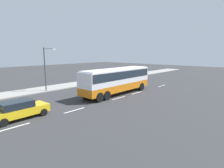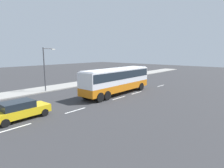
{
  "view_description": "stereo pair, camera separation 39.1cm",
  "coord_description": "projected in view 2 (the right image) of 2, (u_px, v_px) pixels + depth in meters",
  "views": [
    {
      "loc": [
        -19.41,
        -16.37,
        5.54
      ],
      "look_at": [
        -1.29,
        -0.22,
        1.44
      ],
      "focal_mm": 30.2,
      "sensor_mm": 36.0,
      "label": 1
    },
    {
      "loc": [
        -19.67,
        -16.08,
        5.54
      ],
      "look_at": [
        -1.29,
        -0.22,
        1.44
      ],
      "focal_mm": 30.2,
      "sensor_mm": 36.0,
      "label": 2
    }
  ],
  "objects": [
    {
      "name": "ground_plane",
      "position": [
        117.0,
        93.0,
        25.97
      ],
      "size": [
        120.0,
        120.0,
        0.0
      ],
      "primitive_type": "plane",
      "color": "#333335"
    },
    {
      "name": "lane_centreline",
      "position": [
        115.0,
        99.0,
        22.56
      ],
      "size": [
        25.98,
        0.16,
        0.01
      ],
      "color": "white",
      "rests_on": "ground_plane"
    },
    {
      "name": "pedestrian_near_curb",
      "position": [
        87.0,
        77.0,
        34.49
      ],
      "size": [
        0.32,
        0.32,
        1.67
      ],
      "rotation": [
        0.0,
        0.0,
        5.04
      ],
      "color": "#38334C",
      "rests_on": "sidewalk_curb"
    },
    {
      "name": "car_yellow_taxi",
      "position": [
        20.0,
        110.0,
        15.68
      ],
      "size": [
        4.6,
        2.05,
        1.56
      ],
      "rotation": [
        0.0,
        0.0,
        0.02
      ],
      "color": "gold",
      "rests_on": "ground_plane"
    },
    {
      "name": "sidewalk_curb",
      "position": [
        73.0,
        85.0,
        32.16
      ],
      "size": [
        80.0,
        4.0,
        0.15
      ],
      "primitive_type": "cube",
      "color": "gray",
      "rests_on": "ground_plane"
    },
    {
      "name": "coach_bus",
      "position": [
        117.0,
        78.0,
        25.03
      ],
      "size": [
        11.63,
        2.85,
        3.42
      ],
      "rotation": [
        0.0,
        0.0,
        0.02
      ],
      "color": "orange",
      "rests_on": "ground_plane"
    },
    {
      "name": "street_lamp",
      "position": [
        46.0,
        66.0,
        26.28
      ],
      "size": [
        1.87,
        0.24,
        6.06
      ],
      "color": "#47474C",
      "rests_on": "sidewalk_curb"
    }
  ]
}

